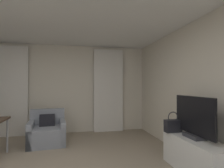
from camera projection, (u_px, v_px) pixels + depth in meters
wall_window at (62, 89)px, 5.54m from camera, size 5.12×0.06×2.60m
wall_right at (209, 91)px, 3.10m from camera, size 0.06×6.12×2.60m
curtain_left_panel at (11, 91)px, 5.12m from camera, size 0.90×0.06×2.50m
curtain_right_panel at (108, 90)px, 5.69m from camera, size 0.90×0.06×2.50m
armchair at (47, 132)px, 4.46m from camera, size 0.91×0.92×0.80m
tv_console at (196, 156)px, 2.94m from camera, size 0.45×1.28×0.56m
tv_flatscreen at (194, 119)px, 2.98m from camera, size 0.20×0.95×0.67m
handbag_primary at (173, 125)px, 3.37m from camera, size 0.30×0.14×0.37m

